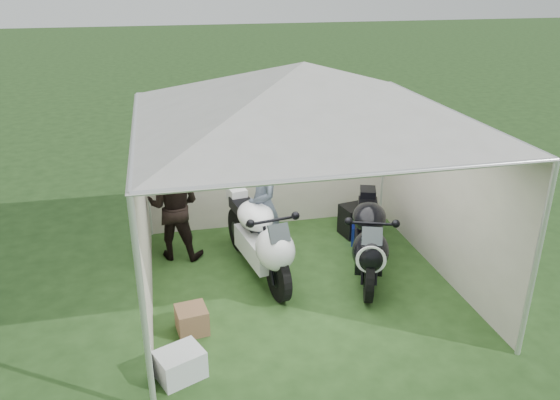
# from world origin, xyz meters

# --- Properties ---
(ground) EXTENTS (80.00, 80.00, 0.00)m
(ground) POSITION_xyz_m (0.00, 0.00, 0.00)
(ground) COLOR #213F18
(ground) RESTS_ON ground
(canopy_tent) EXTENTS (5.66, 5.66, 3.00)m
(canopy_tent) POSITION_xyz_m (-0.00, 0.03, 2.58)
(canopy_tent) COLOR silver
(canopy_tent) RESTS_ON ground
(motorcycle_white) EXTENTS (0.72, 2.18, 1.08)m
(motorcycle_white) POSITION_xyz_m (-0.50, 0.33, 0.60)
(motorcycle_white) COLOR black
(motorcycle_white) RESTS_ON ground
(motorcycle_black) EXTENTS (0.98, 2.05, 1.05)m
(motorcycle_black) POSITION_xyz_m (0.96, 0.00, 0.58)
(motorcycle_black) COLOR black
(motorcycle_black) RESTS_ON ground
(paddock_stand) EXTENTS (0.48, 0.38, 0.31)m
(paddock_stand) POSITION_xyz_m (1.28, 0.91, 0.16)
(paddock_stand) COLOR #1B2DC3
(paddock_stand) RESTS_ON ground
(person_dark_jacket) EXTENTS (0.95, 0.84, 1.64)m
(person_dark_jacket) POSITION_xyz_m (-1.61, 1.18, 0.82)
(person_dark_jacket) COLOR black
(person_dark_jacket) RESTS_ON ground
(person_blue_jacket) EXTENTS (0.48, 0.70, 1.87)m
(person_blue_jacket) POSITION_xyz_m (-0.38, 0.59, 0.93)
(person_blue_jacket) COLOR slate
(person_blue_jacket) RESTS_ON ground
(equipment_box) EXTENTS (0.57, 0.49, 0.50)m
(equipment_box) POSITION_xyz_m (1.28, 1.28, 0.25)
(equipment_box) COLOR black
(equipment_box) RESTS_ON ground
(crate_0) EXTENTS (0.58, 0.52, 0.32)m
(crate_0) POSITION_xyz_m (-1.72, -1.54, 0.16)
(crate_0) COLOR silver
(crate_0) RESTS_ON ground
(crate_1) EXTENTS (0.40, 0.40, 0.32)m
(crate_1) POSITION_xyz_m (-1.54, -0.77, 0.16)
(crate_1) COLOR brown
(crate_1) RESTS_ON ground
(crate_2) EXTENTS (0.40, 0.37, 0.24)m
(crate_2) POSITION_xyz_m (-1.75, -1.58, 0.12)
(crate_2) COLOR silver
(crate_2) RESTS_ON ground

